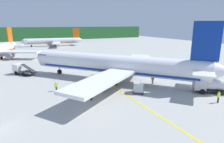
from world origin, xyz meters
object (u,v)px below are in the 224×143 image
Objects in this scene: cargo_container_near at (84,86)px; airliner_distant at (25,35)px; airliner_far_taxiway at (53,41)px; cargo_container_mid at (139,88)px; airliner_foreground at (116,65)px; crew_loader_right at (91,94)px; service_truck_fuel at (22,69)px; crew_marshaller at (219,96)px; crew_loader_left at (56,86)px; crew_supervisor at (153,79)px; service_truck_baggage at (211,85)px.

airliner_distant is at bearing 91.00° from cargo_container_near.
cargo_container_mid is (0.00, -80.40, -1.69)m from airliner_far_taxiway.
airliner_far_taxiway is at bearing 90.00° from cargo_container_mid.
airliner_far_taxiway is (0.16, 72.45, -0.77)m from airliner_foreground.
cargo_container_mid is 1.55× the size of crew_loader_right.
crew_marshaller is (25.51, -31.45, -0.16)m from service_truck_fuel.
airliner_foreground is 5.98× the size of service_truck_fuel.
airliner_distant is 4.04× the size of service_truck_fuel.
airliner_distant is at bearing 93.85° from cargo_container_mid.
crew_loader_left is at bearing -176.23° from airliner_foreground.
service_truck_fuel is (-17.16, 14.67, -2.20)m from airliner_foreground.
airliner_foreground is 19.50× the size of crew_supervisor.
crew_marshaller is (18.88, -167.74, -0.83)m from airliner_distant.
cargo_container_near reaches higher than crew_marshaller.
crew_marshaller is (-2.83, -3.45, -0.36)m from service_truck_baggage.
crew_supervisor is at bearing 29.46° from cargo_container_mid.
crew_loader_left is at bearing -99.56° from airliner_far_taxiway.
service_truck_fuel is at bearing 107.87° from crew_loader_left.
service_truck_fuel reaches higher than crew_supervisor.
crew_loader_left is (-1.63, -151.77, -0.90)m from airliner_distant.
crew_marshaller reaches higher than crew_loader_right.
airliner_foreground is at bearing -40.53° from service_truck_fuel.
cargo_container_near is 13.52m from crew_supervisor.
airliner_foreground is 13.58× the size of cargo_container_mid.
crew_loader_left is (-12.17, -0.80, -2.43)m from airliner_foreground.
service_truck_baggage is at bearing -56.04° from crew_supervisor.
cargo_container_near reaches higher than crew_loader_right.
crew_marshaller is 1.01× the size of crew_supervisor.
crew_supervisor reaches higher than crew_loader_left.
airliner_foreground is at bearing 138.26° from crew_supervisor.
cargo_container_mid is at bearing 132.83° from crew_marshaller.
crew_loader_left is (-23.35, 12.52, -0.43)m from service_truck_baggage.
crew_supervisor is (5.36, 3.03, 0.09)m from cargo_container_mid.
crew_marshaller is at bearing -50.96° from service_truck_fuel.
airliner_foreground is at bearing 3.77° from crew_loader_left.
airliner_distant reaches higher than crew_loader_right.
airliner_distant is at bearing 96.42° from crew_marshaller.
airliner_distant is 9.18× the size of cargo_container_mid.
airliner_far_taxiway is 5.70× the size of service_truck_fuel.
crew_marshaller is at bearing -63.55° from airliner_foreground.
cargo_container_mid is (8.03, -4.93, 0.03)m from cargo_container_near.
service_truck_baggage is at bearing -28.43° from cargo_container_near.
crew_loader_left is at bearing 120.95° from crew_loader_right.
airliner_distant is 159.28m from cargo_container_mid.
airliner_foreground is 11.34m from crew_loader_right.
cargo_container_mid is 1.44× the size of crew_supervisor.
crew_marshaller is at bearing -84.76° from airliner_far_taxiway.
service_truck_fuel is 0.98× the size of service_truck_baggage.
airliner_foreground is at bearing -86.01° from airliner_distant.
airliner_distant is 14.26× the size of crew_loader_right.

